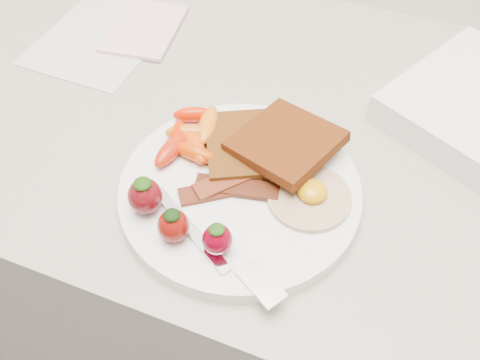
% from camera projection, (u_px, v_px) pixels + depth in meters
% --- Properties ---
extents(counter, '(2.00, 0.60, 0.90)m').
position_uv_depth(counter, '(265.00, 290.00, 1.03)').
color(counter, gray).
rests_on(counter, ground).
extents(plate, '(0.27, 0.27, 0.02)m').
position_uv_depth(plate, '(240.00, 191.00, 0.60)').
color(plate, white).
rests_on(plate, counter).
extents(toast_lower, '(0.14, 0.14, 0.01)m').
position_uv_depth(toast_lower, '(252.00, 145.00, 0.62)').
color(toast_lower, black).
rests_on(toast_lower, plate).
extents(toast_upper, '(0.13, 0.13, 0.02)m').
position_uv_depth(toast_upper, '(286.00, 142.00, 0.61)').
color(toast_upper, '#4F250C').
rests_on(toast_upper, toast_lower).
extents(fried_egg, '(0.10, 0.10, 0.02)m').
position_uv_depth(fried_egg, '(310.00, 196.00, 0.58)').
color(fried_egg, beige).
rests_on(fried_egg, plate).
extents(bacon_strips, '(0.11, 0.10, 0.01)m').
position_uv_depth(bacon_strips, '(231.00, 185.00, 0.59)').
color(bacon_strips, black).
rests_on(bacon_strips, plate).
extents(baby_carrots, '(0.08, 0.12, 0.02)m').
position_uv_depth(baby_carrots, '(190.00, 137.00, 0.63)').
color(baby_carrots, '#CB6510').
rests_on(baby_carrots, plate).
extents(strawberries, '(0.12, 0.06, 0.04)m').
position_uv_depth(strawberries, '(171.00, 215.00, 0.54)').
color(strawberries, '#5A0910').
rests_on(strawberries, plate).
extents(fork, '(0.18, 0.09, 0.00)m').
position_uv_depth(fork, '(221.00, 252.00, 0.53)').
color(fork, white).
rests_on(fork, plate).
extents(paper_sheet, '(0.17, 0.22, 0.00)m').
position_uv_depth(paper_sheet, '(104.00, 35.00, 0.80)').
color(paper_sheet, silver).
rests_on(paper_sheet, counter).
extents(notepad, '(0.12, 0.15, 0.01)m').
position_uv_depth(notepad, '(145.00, 28.00, 0.81)').
color(notepad, '#F2B8C9').
rests_on(notepad, paper_sheet).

